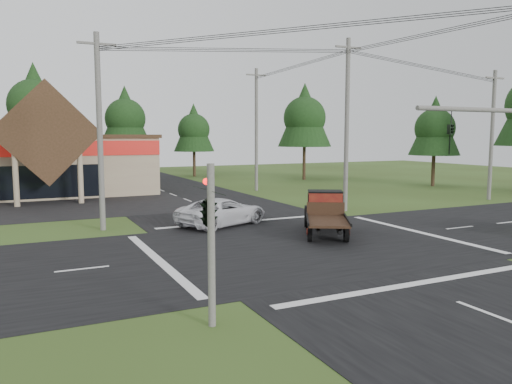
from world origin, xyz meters
TOP-DOWN VIEW (x-y plane):
  - ground at (0.00, 0.00)m, footprint 120.00×120.00m
  - road_ns at (0.00, 0.00)m, footprint 12.00×120.00m
  - road_ew at (0.00, 0.00)m, footprint 120.00×12.00m
  - traffic_signal_corner at (-7.50, -7.32)m, footprint 0.53×2.48m
  - utility_pole_nw at (-8.00, 8.00)m, footprint 2.00×0.30m
  - utility_pole_ne at (8.00, 8.00)m, footprint 2.00×0.30m
  - utility_pole_far at (22.00, 8.00)m, footprint 2.00×0.30m
  - utility_pole_n at (8.00, 22.00)m, footprint 2.00×0.30m
  - tree_row_c at (-10.00, 41.00)m, footprint 7.28×7.28m
  - tree_row_d at (0.00, 42.00)m, footprint 6.16×6.16m
  - tree_row_e at (8.00, 40.00)m, footprint 5.04×5.04m
  - tree_side_ne at (18.00, 30.00)m, footprint 6.16×6.16m
  - tree_side_e_near at (26.00, 18.00)m, footprint 5.04×5.04m
  - antique_flatbed_truck at (2.13, 1.50)m, footprint 4.46×5.68m
  - white_pickup at (-1.58, 6.57)m, footprint 6.19×4.58m

SIDE VIEW (x-z plane):
  - ground at x=0.00m, z-range 0.00..0.00m
  - road_ns at x=0.00m, z-range 0.00..0.02m
  - road_ew at x=0.00m, z-range 0.00..0.02m
  - white_pickup at x=-1.58m, z-range 0.00..1.56m
  - antique_flatbed_truck at x=2.13m, z-range 0.00..2.25m
  - traffic_signal_corner at x=-7.50m, z-range 1.32..5.72m
  - utility_pole_far at x=22.00m, z-range 0.14..10.34m
  - utility_pole_nw at x=-8.00m, z-range 0.14..10.64m
  - utility_pole_n at x=8.00m, z-range 0.14..11.34m
  - utility_pole_ne at x=8.00m, z-range 0.14..11.64m
  - tree_row_e at x=8.00m, z-range 1.49..10.58m
  - tree_side_e_near at x=26.00m, z-range 1.49..10.58m
  - tree_row_d at x=0.00m, z-range 1.82..12.93m
  - tree_side_ne at x=18.00m, z-range 1.82..12.93m
  - tree_row_c at x=-10.00m, z-range 2.16..15.29m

